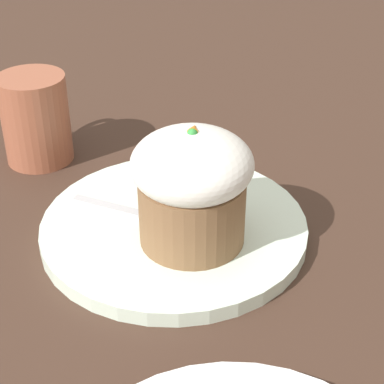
% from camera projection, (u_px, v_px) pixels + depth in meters
% --- Properties ---
extents(ground_plane, '(4.00, 4.00, 0.00)m').
position_uv_depth(ground_plane, '(174.00, 234.00, 0.62)').
color(ground_plane, '#3D281E').
extents(dessert_plate, '(0.26, 0.26, 0.01)m').
position_uv_depth(dessert_plate, '(174.00, 228.00, 0.62)').
color(dessert_plate, silver).
rests_on(dessert_plate, ground_plane).
extents(carrot_cake, '(0.11, 0.11, 0.11)m').
position_uv_depth(carrot_cake, '(192.00, 186.00, 0.56)').
color(carrot_cake, brown).
rests_on(carrot_cake, dessert_plate).
extents(spoon, '(0.06, 0.13, 0.01)m').
position_uv_depth(spoon, '(157.00, 218.00, 0.62)').
color(spoon, '#B7B7BC').
rests_on(spoon, dessert_plate).
extents(coffee_cup, '(0.11, 0.08, 0.10)m').
position_uv_depth(coffee_cup, '(36.00, 118.00, 0.72)').
color(coffee_cup, '#9E563D').
rests_on(coffee_cup, ground_plane).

